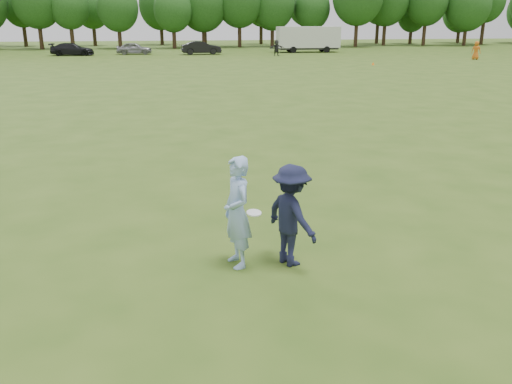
# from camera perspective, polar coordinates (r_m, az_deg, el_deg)

# --- Properties ---
(ground) EXTENTS (200.00, 200.00, 0.00)m
(ground) POSITION_cam_1_polar(r_m,az_deg,el_deg) (10.82, 4.51, -6.28)
(ground) COLOR #324F16
(ground) RESTS_ON ground
(thrower) EXTENTS (0.68, 0.86, 2.09)m
(thrower) POSITION_cam_1_polar(r_m,az_deg,el_deg) (9.87, -2.00, -2.15)
(thrower) COLOR #94B5E6
(thrower) RESTS_ON ground
(defender) EXTENTS (1.20, 1.43, 1.92)m
(defender) POSITION_cam_1_polar(r_m,az_deg,el_deg) (9.97, 3.75, -2.47)
(defender) COLOR #171A34
(defender) RESTS_ON ground
(player_far_c) EXTENTS (1.12, 1.09, 1.94)m
(player_far_c) POSITION_cam_1_polar(r_m,az_deg,el_deg) (64.46, 22.16, 13.64)
(player_far_c) COLOR #CB6117
(player_far_c) RESTS_ON ground
(player_far_d) EXTENTS (1.70, 0.55, 1.83)m
(player_far_d) POSITION_cam_1_polar(r_m,az_deg,el_deg) (65.94, 2.17, 14.92)
(player_far_d) COLOR #2A2A2A
(player_far_d) RESTS_ON ground
(car_d) EXTENTS (5.09, 2.29, 1.45)m
(car_d) POSITION_cam_1_polar(r_m,az_deg,el_deg) (69.92, -18.79, 14.04)
(car_d) COLOR black
(car_d) RESTS_ON ground
(car_e) EXTENTS (4.31, 1.88, 1.44)m
(car_e) POSITION_cam_1_polar(r_m,az_deg,el_deg) (69.93, -12.70, 14.53)
(car_e) COLOR gray
(car_e) RESTS_ON ground
(car_f) EXTENTS (4.90, 2.01, 1.58)m
(car_f) POSITION_cam_1_polar(r_m,az_deg,el_deg) (68.67, -5.78, 14.87)
(car_f) COLOR black
(car_f) RESTS_ON ground
(field_cone) EXTENTS (0.28, 0.28, 0.30)m
(field_cone) POSITION_cam_1_polar(r_m,az_deg,el_deg) (54.35, 12.22, 13.08)
(field_cone) COLOR orange
(field_cone) RESTS_ON ground
(disc_in_play) EXTENTS (0.33, 0.33, 0.07)m
(disc_in_play) POSITION_cam_1_polar(r_m,az_deg,el_deg) (9.62, -0.22, -2.21)
(disc_in_play) COLOR white
(disc_in_play) RESTS_ON ground
(cargo_trailer) EXTENTS (9.00, 2.75, 3.20)m
(cargo_trailer) POSITION_cam_1_polar(r_m,az_deg,el_deg) (72.86, 5.50, 15.83)
(cargo_trailer) COLOR silver
(cargo_trailer) RESTS_ON ground
(treeline) EXTENTS (130.35, 18.39, 11.74)m
(treeline) POSITION_cam_1_polar(r_m,az_deg,el_deg) (86.66, -5.70, 19.12)
(treeline) COLOR #332114
(treeline) RESTS_ON ground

